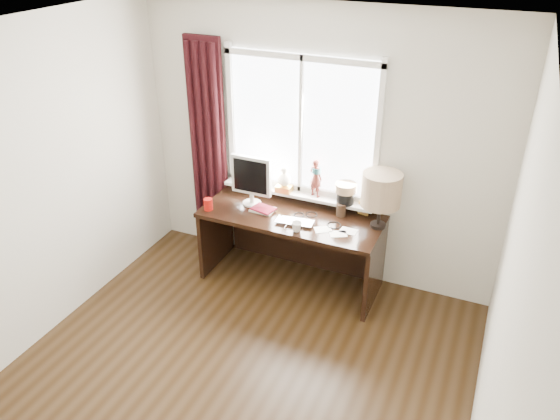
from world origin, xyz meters
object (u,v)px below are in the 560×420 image
at_px(laptop, 295,222).
at_px(mug, 297,226).
at_px(red_cup, 208,204).
at_px(table_lamp, 381,190).
at_px(desk, 295,232).
at_px(monitor, 251,178).

height_order(laptop, mug, mug).
distance_m(mug, red_cup, 0.92).
height_order(mug, red_cup, red_cup).
bearing_deg(laptop, table_lamp, 13.01).
distance_m(red_cup, table_lamp, 1.62).
bearing_deg(laptop, desk, 105.15).
distance_m(desk, monitor, 0.68).
bearing_deg(table_lamp, monitor, -177.23).
relative_size(desk, monitor, 3.47).
height_order(red_cup, desk, red_cup).
bearing_deg(desk, mug, -66.10).
distance_m(red_cup, monitor, 0.48).
height_order(laptop, monitor, monitor).
relative_size(monitor, table_lamp, 0.94).
bearing_deg(desk, red_cup, -157.43).
relative_size(mug, monitor, 0.19).
relative_size(red_cup, monitor, 0.23).
height_order(laptop, desk, laptop).
relative_size(mug, red_cup, 0.84).
relative_size(laptop, red_cup, 3.09).
relative_size(desk, table_lamp, 3.27).
bearing_deg(red_cup, table_lamp, 11.99).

